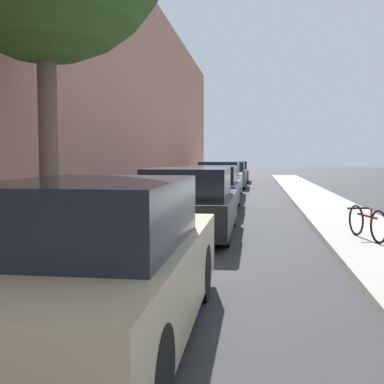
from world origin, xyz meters
TOP-DOWN VIEW (x-y plane):
  - ground_plane at (0.00, 16.00)m, footprint 120.00×120.00m
  - sidewalk_left at (-2.90, 16.00)m, footprint 2.00×52.00m
  - sidewalk_right at (2.90, 16.00)m, footprint 2.00×52.00m
  - building_facade_left at (-4.25, 16.00)m, footprint 0.70×52.00m
  - parked_car_champagne at (-0.86, 5.72)m, footprint 1.74×4.30m
  - parked_car_black at (-0.86, 11.70)m, footprint 1.91×4.12m
  - parked_car_navy at (-0.81, 16.50)m, footprint 1.68×4.26m
  - parked_car_silver at (-0.95, 21.55)m, footprint 1.78×4.52m
  - parked_car_teal at (-0.82, 27.16)m, footprint 1.73×3.99m
  - parked_car_red at (-0.87, 32.87)m, footprint 1.92×4.35m
  - bicycle at (2.68, 10.98)m, footprint 0.52×1.48m

SIDE VIEW (x-z plane):
  - ground_plane at x=0.00m, z-range 0.00..0.00m
  - sidewalk_left at x=-2.90m, z-range 0.00..0.12m
  - sidewalk_right at x=2.90m, z-range 0.00..0.12m
  - bicycle at x=2.68m, z-range 0.13..0.75m
  - parked_car_red at x=-0.87m, z-range -0.04..1.35m
  - parked_car_teal at x=-0.82m, z-range -0.03..1.37m
  - parked_car_navy at x=-0.81m, z-range -0.03..1.37m
  - parked_car_black at x=-0.86m, z-range -0.04..1.42m
  - parked_car_silver at x=-0.95m, z-range -0.05..1.44m
  - parked_car_champagne at x=-0.86m, z-range -0.04..1.46m
  - building_facade_left at x=-4.25m, z-range 0.00..8.55m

